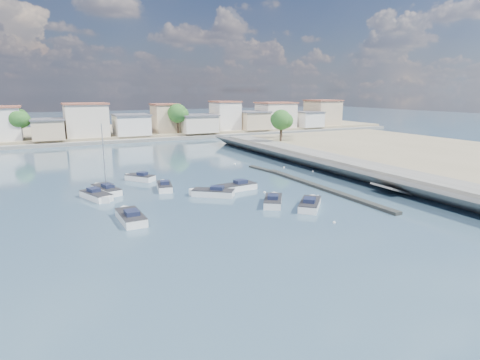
{
  "coord_description": "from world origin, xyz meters",
  "views": [
    {
      "loc": [
        -25.89,
        -31.42,
        12.82
      ],
      "look_at": [
        -3.07,
        14.13,
        1.4
      ],
      "focal_mm": 30.0,
      "sensor_mm": 36.0,
      "label": 1
    }
  ],
  "objects_px": {
    "motorboat_b": "(273,201)",
    "motorboat_d": "(235,187)",
    "motorboat_a": "(130,217)",
    "motorboat_f": "(139,178)",
    "motorboat_e": "(164,186)",
    "sailboat": "(105,189)",
    "motorboat_g": "(97,196)",
    "motorboat_h": "(310,204)",
    "motorboat_c": "(211,193)"
  },
  "relations": [
    {
      "from": "motorboat_b",
      "to": "motorboat_g",
      "type": "relative_size",
      "value": 0.89
    },
    {
      "from": "motorboat_c",
      "to": "motorboat_f",
      "type": "relative_size",
      "value": 1.18
    },
    {
      "from": "motorboat_g",
      "to": "motorboat_d",
      "type": "bearing_deg",
      "value": -11.48
    },
    {
      "from": "motorboat_b",
      "to": "motorboat_e",
      "type": "xyz_separation_m",
      "value": [
        -9.21,
        12.6,
        0.0
      ]
    },
    {
      "from": "motorboat_a",
      "to": "motorboat_c",
      "type": "distance_m",
      "value": 12.2
    },
    {
      "from": "motorboat_b",
      "to": "motorboat_c",
      "type": "height_order",
      "value": "same"
    },
    {
      "from": "motorboat_h",
      "to": "sailboat",
      "type": "xyz_separation_m",
      "value": [
        -19.48,
        17.22,
        0.04
      ]
    },
    {
      "from": "motorboat_b",
      "to": "motorboat_d",
      "type": "height_order",
      "value": "same"
    },
    {
      "from": "motorboat_a",
      "to": "motorboat_c",
      "type": "relative_size",
      "value": 1.13
    },
    {
      "from": "motorboat_c",
      "to": "sailboat",
      "type": "height_order",
      "value": "sailboat"
    },
    {
      "from": "motorboat_b",
      "to": "sailboat",
      "type": "height_order",
      "value": "sailboat"
    },
    {
      "from": "motorboat_a",
      "to": "motorboat_f",
      "type": "xyz_separation_m",
      "value": [
        4.97,
        18.13,
        -0.0
      ]
    },
    {
      "from": "motorboat_f",
      "to": "motorboat_g",
      "type": "bearing_deg",
      "value": -130.01
    },
    {
      "from": "motorboat_e",
      "to": "motorboat_h",
      "type": "bearing_deg",
      "value": -51.93
    },
    {
      "from": "motorboat_d",
      "to": "sailboat",
      "type": "relative_size",
      "value": 0.64
    },
    {
      "from": "motorboat_d",
      "to": "motorboat_f",
      "type": "distance_m",
      "value": 15.31
    },
    {
      "from": "motorboat_f",
      "to": "sailboat",
      "type": "bearing_deg",
      "value": -136.12
    },
    {
      "from": "motorboat_a",
      "to": "sailboat",
      "type": "xyz_separation_m",
      "value": [
        -0.49,
        12.88,
        0.04
      ]
    },
    {
      "from": "motorboat_a",
      "to": "motorboat_h",
      "type": "bearing_deg",
      "value": -12.86
    },
    {
      "from": "motorboat_f",
      "to": "sailboat",
      "type": "height_order",
      "value": "sailboat"
    },
    {
      "from": "motorboat_c",
      "to": "sailboat",
      "type": "distance_m",
      "value": 13.78
    },
    {
      "from": "motorboat_d",
      "to": "sailboat",
      "type": "height_order",
      "value": "sailboat"
    },
    {
      "from": "motorboat_c",
      "to": "sailboat",
      "type": "relative_size",
      "value": 0.58
    },
    {
      "from": "motorboat_e",
      "to": "motorboat_g",
      "type": "xyz_separation_m",
      "value": [
        -8.65,
        -1.31,
        0.0
      ]
    },
    {
      "from": "motorboat_a",
      "to": "motorboat_g",
      "type": "height_order",
      "value": "same"
    },
    {
      "from": "motorboat_a",
      "to": "motorboat_f",
      "type": "distance_m",
      "value": 18.8
    },
    {
      "from": "motorboat_e",
      "to": "motorboat_a",
      "type": "bearing_deg",
      "value": -120.99
    },
    {
      "from": "motorboat_g",
      "to": "motorboat_c",
      "type": "bearing_deg",
      "value": -20.0
    },
    {
      "from": "motorboat_d",
      "to": "motorboat_g",
      "type": "relative_size",
      "value": 1.04
    },
    {
      "from": "motorboat_g",
      "to": "sailboat",
      "type": "distance_m",
      "value": 3.23
    },
    {
      "from": "motorboat_c",
      "to": "motorboat_e",
      "type": "relative_size",
      "value": 1.05
    },
    {
      "from": "motorboat_e",
      "to": "motorboat_f",
      "type": "distance_m",
      "value": 7.09
    },
    {
      "from": "motorboat_a",
      "to": "motorboat_e",
      "type": "height_order",
      "value": "same"
    },
    {
      "from": "motorboat_a",
      "to": "sailboat",
      "type": "distance_m",
      "value": 12.89
    },
    {
      "from": "motorboat_d",
      "to": "motorboat_c",
      "type": "bearing_deg",
      "value": -162.29
    },
    {
      "from": "motorboat_d",
      "to": "motorboat_e",
      "type": "height_order",
      "value": "same"
    },
    {
      "from": "motorboat_g",
      "to": "motorboat_h",
      "type": "bearing_deg",
      "value": -34.41
    },
    {
      "from": "motorboat_a",
      "to": "motorboat_c",
      "type": "bearing_deg",
      "value": 25.59
    },
    {
      "from": "sailboat",
      "to": "motorboat_g",
      "type": "bearing_deg",
      "value": -115.57
    },
    {
      "from": "motorboat_f",
      "to": "sailboat",
      "type": "xyz_separation_m",
      "value": [
        -5.46,
        -5.25,
        0.04
      ]
    },
    {
      "from": "motorboat_a",
      "to": "motorboat_f",
      "type": "relative_size",
      "value": 1.34
    },
    {
      "from": "motorboat_a",
      "to": "sailboat",
      "type": "relative_size",
      "value": 0.66
    },
    {
      "from": "motorboat_f",
      "to": "motorboat_g",
      "type": "distance_m",
      "value": 10.67
    },
    {
      "from": "motorboat_a",
      "to": "motorboat_d",
      "type": "relative_size",
      "value": 1.04
    },
    {
      "from": "motorboat_b",
      "to": "motorboat_d",
      "type": "distance_m",
      "value": 7.93
    },
    {
      "from": "motorboat_a",
      "to": "motorboat_e",
      "type": "distance_m",
      "value": 13.15
    },
    {
      "from": "motorboat_e",
      "to": "sailboat",
      "type": "height_order",
      "value": "sailboat"
    },
    {
      "from": "motorboat_h",
      "to": "motorboat_a",
      "type": "bearing_deg",
      "value": 167.14
    },
    {
      "from": "motorboat_b",
      "to": "motorboat_f",
      "type": "xyz_separation_m",
      "value": [
        -11.01,
        19.46,
        0.0
      ]
    },
    {
      "from": "motorboat_b",
      "to": "motorboat_h",
      "type": "bearing_deg",
      "value": -44.97
    }
  ]
}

